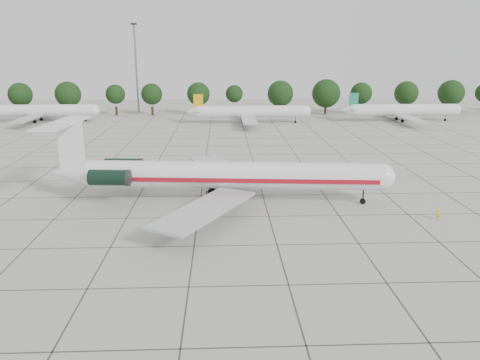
{
  "coord_description": "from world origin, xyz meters",
  "views": [
    {
      "loc": [
        -5.26,
        -49.65,
        18.27
      ],
      "look_at": [
        -3.15,
        2.93,
        3.5
      ],
      "focal_mm": 35.0,
      "sensor_mm": 36.0,
      "label": 1
    }
  ],
  "objects_px": {
    "bg_airliner_c": "(251,112)",
    "floodlight_mast": "(136,63)",
    "main_airliner": "(214,175)",
    "ground_crew": "(438,213)",
    "bg_airliner_b": "(40,111)",
    "bg_airliner_d": "(403,110)"
  },
  "relations": [
    {
      "from": "bg_airliner_c",
      "to": "floodlight_mast",
      "type": "relative_size",
      "value": 1.11
    },
    {
      "from": "main_airliner",
      "to": "ground_crew",
      "type": "height_order",
      "value": "main_airliner"
    },
    {
      "from": "bg_airliner_b",
      "to": "ground_crew",
      "type": "bearing_deg",
      "value": -46.68
    },
    {
      "from": "main_airliner",
      "to": "floodlight_mast",
      "type": "relative_size",
      "value": 1.66
    },
    {
      "from": "main_airliner",
      "to": "bg_airliner_c",
      "type": "distance_m",
      "value": 63.83
    },
    {
      "from": "ground_crew",
      "to": "bg_airliner_b",
      "type": "distance_m",
      "value": 103.09
    },
    {
      "from": "main_airliner",
      "to": "bg_airliner_c",
      "type": "bearing_deg",
      "value": 87.33
    },
    {
      "from": "ground_crew",
      "to": "floodlight_mast",
      "type": "height_order",
      "value": "floodlight_mast"
    },
    {
      "from": "bg_airliner_d",
      "to": "main_airliner",
      "type": "bearing_deg",
      "value": -126.61
    },
    {
      "from": "main_airliner",
      "to": "bg_airliner_b",
      "type": "relative_size",
      "value": 1.49
    },
    {
      "from": "main_airliner",
      "to": "ground_crew",
      "type": "relative_size",
      "value": 27.21
    },
    {
      "from": "main_airliner",
      "to": "bg_airliner_d",
      "type": "relative_size",
      "value": 1.49
    },
    {
      "from": "ground_crew",
      "to": "floodlight_mast",
      "type": "bearing_deg",
      "value": -91.44
    },
    {
      "from": "ground_crew",
      "to": "bg_airliner_b",
      "type": "height_order",
      "value": "bg_airliner_b"
    },
    {
      "from": "bg_airliner_d",
      "to": "bg_airliner_c",
      "type": "bearing_deg",
      "value": -177.28
    },
    {
      "from": "floodlight_mast",
      "to": "ground_crew",
      "type": "bearing_deg",
      "value": -62.55
    },
    {
      "from": "main_airliner",
      "to": "ground_crew",
      "type": "distance_m",
      "value": 26.03
    },
    {
      "from": "bg_airliner_b",
      "to": "floodlight_mast",
      "type": "height_order",
      "value": "floodlight_mast"
    },
    {
      "from": "bg_airliner_d",
      "to": "bg_airliner_b",
      "type": "bearing_deg",
      "value": 178.4
    },
    {
      "from": "bg_airliner_b",
      "to": "bg_airliner_d",
      "type": "bearing_deg",
      "value": -1.6
    },
    {
      "from": "main_airliner",
      "to": "bg_airliner_d",
      "type": "distance_m",
      "value": 81.18
    },
    {
      "from": "bg_airliner_d",
      "to": "ground_crew",
      "type": "bearing_deg",
      "value": -108.02
    }
  ]
}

